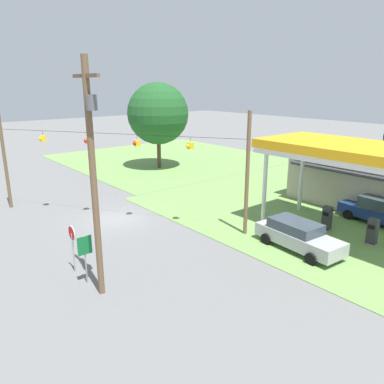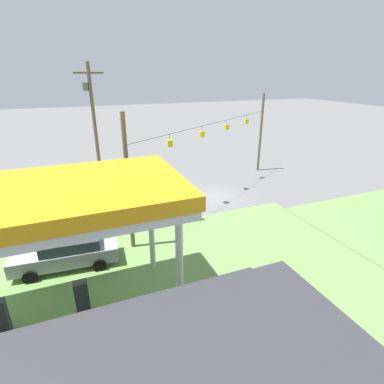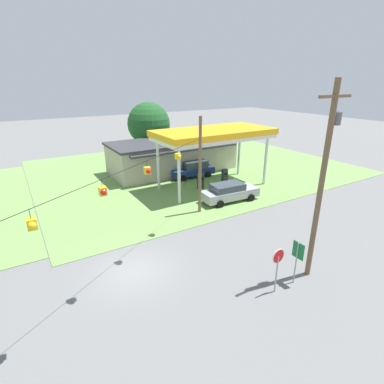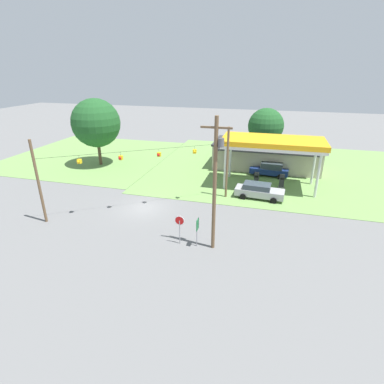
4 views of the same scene
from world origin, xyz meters
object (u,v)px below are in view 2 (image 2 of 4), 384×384
object	(u,v)px
utility_pole_main	(94,123)
car_at_pumps_front	(67,251)
stop_sign_roadside	(131,166)
fuel_pump_near	(82,299)
fuel_pump_far	(0,320)
gas_station_canopy	(19,205)
route_sign	(115,169)

from	to	relation	value
utility_pole_main	car_at_pumps_front	bearing A→B (deg)	75.21
stop_sign_roadside	car_at_pumps_front	bearing A→B (deg)	-117.06
fuel_pump_near	fuel_pump_far	world-z (taller)	same
gas_station_canopy	car_at_pumps_front	world-z (taller)	gas_station_canopy
fuel_pump_far	route_sign	size ratio (longest dim) A/B	0.69
route_sign	utility_pole_main	xyz separation A→B (m)	(1.29, 0.13, 4.04)
fuel_pump_near	fuel_pump_far	distance (m)	2.95
gas_station_canopy	fuel_pump_far	xyz separation A→B (m)	(1.47, -0.00, -4.50)
stop_sign_roadside	utility_pole_main	xyz separation A→B (m)	(2.74, 0.14, 3.93)
gas_station_canopy	car_at_pumps_front	size ratio (longest dim) A/B	2.15
stop_sign_roadside	utility_pole_main	bearing A→B (deg)	-177.10
car_at_pumps_front	utility_pole_main	distance (m)	12.19
route_sign	car_at_pumps_front	bearing A→B (deg)	69.26
fuel_pump_near	route_sign	distance (m)	15.29
stop_sign_roadside	utility_pole_main	size ratio (longest dim) A/B	0.24
gas_station_canopy	route_sign	xyz separation A→B (m)	(-5.09, -14.83, -3.57)
stop_sign_roadside	route_sign	world-z (taller)	stop_sign_roadside
fuel_pump_near	stop_sign_roadside	distance (m)	15.72
gas_station_canopy	fuel_pump_far	world-z (taller)	gas_station_canopy
gas_station_canopy	utility_pole_main	xyz separation A→B (m)	(-3.81, -14.71, 0.47)
fuel_pump_near	car_at_pumps_front	distance (m)	3.93
fuel_pump_near	route_sign	world-z (taller)	route_sign
route_sign	utility_pole_main	bearing A→B (deg)	5.62
gas_station_canopy	fuel_pump_near	distance (m)	4.73
fuel_pump_near	car_at_pumps_front	bearing A→B (deg)	-82.41
gas_station_canopy	fuel_pump_far	size ratio (longest dim) A/B	6.96
stop_sign_roadside	route_sign	xyz separation A→B (m)	(1.45, 0.01, -0.10)
fuel_pump_far	stop_sign_roadside	xyz separation A→B (m)	(-8.02, -14.84, 1.03)
car_at_pumps_front	utility_pole_main	bearing A→B (deg)	-100.47
gas_station_canopy	stop_sign_roadside	bearing A→B (deg)	-113.79
fuel_pump_near	stop_sign_roadside	bearing A→B (deg)	-108.86
gas_station_canopy	car_at_pumps_front	distance (m)	5.96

